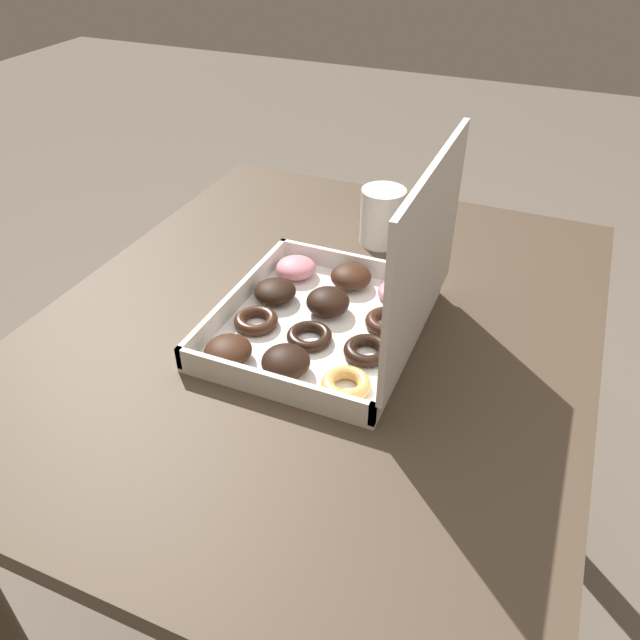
% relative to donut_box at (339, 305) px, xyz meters
% --- Properties ---
extents(ground_plane, '(8.00, 8.00, 0.00)m').
position_rel_donut_box_xyz_m(ground_plane, '(-0.02, -0.04, -0.75)').
color(ground_plane, '#6B6054').
extents(dining_table, '(0.94, 0.77, 0.70)m').
position_rel_donut_box_xyz_m(dining_table, '(-0.02, -0.04, -0.16)').
color(dining_table, '#4C3D2D').
rests_on(dining_table, ground_plane).
extents(donut_box, '(0.31, 0.28, 0.27)m').
position_rel_donut_box_xyz_m(donut_box, '(0.00, 0.00, 0.00)').
color(donut_box, white).
rests_on(donut_box, dining_table).
extents(coffee_mug, '(0.08, 0.08, 0.10)m').
position_rel_donut_box_xyz_m(coffee_mug, '(-0.27, -0.03, 0.00)').
color(coffee_mug, white).
rests_on(coffee_mug, dining_table).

